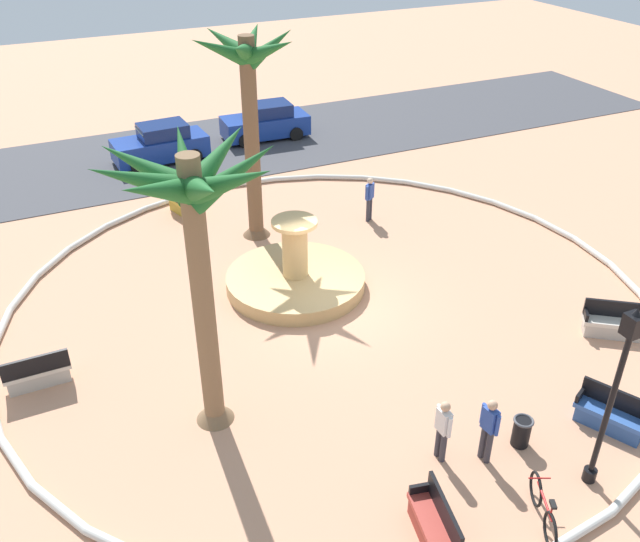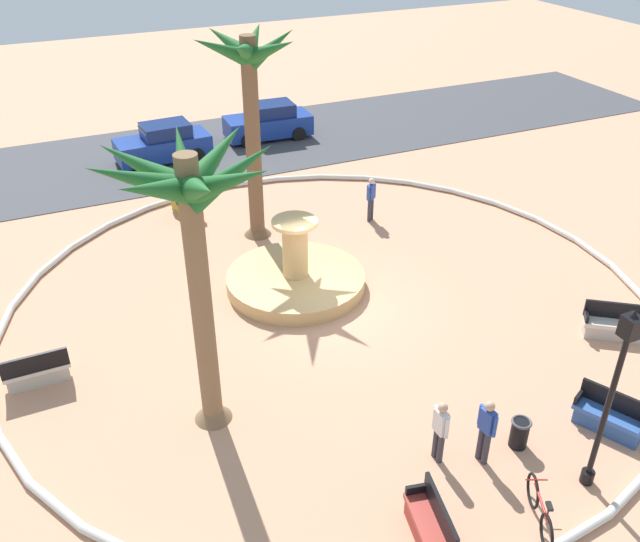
{
  "view_description": "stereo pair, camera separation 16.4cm",
  "coord_description": "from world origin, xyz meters",
  "px_view_note": "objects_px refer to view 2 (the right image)",
  "views": [
    {
      "loc": [
        -7.3,
        -14.98,
        11.24
      ],
      "look_at": [
        -0.17,
        0.41,
        1.0
      ],
      "focal_mm": 38.03,
      "sensor_mm": 36.0,
      "label": 1
    },
    {
      "loc": [
        -7.15,
        -15.05,
        11.24
      ],
      "look_at": [
        -0.17,
        0.41,
        1.0
      ],
      "focal_mm": 38.03,
      "sensor_mm": 36.0,
      "label": 2
    }
  ],
  "objects_px": {
    "bench_east": "(609,418)",
    "parked_car_leftmost": "(164,144)",
    "bench_southwest": "(186,206)",
    "palm_tree_by_curb": "(250,94)",
    "person_cyclist_photo": "(440,428)",
    "bench_southeast": "(37,372)",
    "palm_tree_near_fountain": "(192,221)",
    "trash_bin": "(520,433)",
    "bench_north": "(430,529)",
    "lamppost": "(613,388)",
    "bicycle_red_frame": "(540,510)",
    "parked_car_second": "(269,122)",
    "bench_west": "(613,326)",
    "fountain": "(296,278)",
    "person_pedestrian_stroll": "(371,197)",
    "person_cyclist_helmet": "(486,428)"
  },
  "relations": [
    {
      "from": "bench_west",
      "to": "person_cyclist_photo",
      "type": "xyz_separation_m",
      "value": [
        -6.83,
        -1.83,
        0.54
      ]
    },
    {
      "from": "fountain",
      "to": "person_cyclist_photo",
      "type": "distance_m",
      "value": 7.8
    },
    {
      "from": "bench_north",
      "to": "parked_car_second",
      "type": "relative_size",
      "value": 0.41
    },
    {
      "from": "person_pedestrian_stroll",
      "to": "bench_east",
      "type": "bearing_deg",
      "value": -90.25
    },
    {
      "from": "bench_southeast",
      "to": "person_cyclist_photo",
      "type": "bearing_deg",
      "value": -38.96
    },
    {
      "from": "bench_north",
      "to": "fountain",
      "type": "bearing_deg",
      "value": 82.94
    },
    {
      "from": "person_cyclist_helmet",
      "to": "parked_car_leftmost",
      "type": "bearing_deg",
      "value": 96.34
    },
    {
      "from": "trash_bin",
      "to": "bench_southeast",
      "type": "bearing_deg",
      "value": 145.2
    },
    {
      "from": "palm_tree_by_curb",
      "to": "parked_car_second",
      "type": "distance_m",
      "value": 10.64
    },
    {
      "from": "bench_east",
      "to": "bench_southeast",
      "type": "xyz_separation_m",
      "value": [
        -11.8,
        7.13,
        0.0
      ]
    },
    {
      "from": "bench_east",
      "to": "bench_southwest",
      "type": "xyz_separation_m",
      "value": [
        -5.96,
        15.01,
        0.0
      ]
    },
    {
      "from": "bench_north",
      "to": "parked_car_second",
      "type": "distance_m",
      "value": 22.85
    },
    {
      "from": "bench_southwest",
      "to": "bench_east",
      "type": "bearing_deg",
      "value": -68.35
    },
    {
      "from": "person_pedestrian_stroll",
      "to": "fountain",
      "type": "bearing_deg",
      "value": -143.86
    },
    {
      "from": "person_cyclist_photo",
      "to": "parked_car_second",
      "type": "xyz_separation_m",
      "value": [
        3.8,
        20.53,
        -0.11
      ]
    },
    {
      "from": "bench_southeast",
      "to": "bicycle_red_frame",
      "type": "distance_m",
      "value": 12.13
    },
    {
      "from": "palm_tree_by_curb",
      "to": "trash_bin",
      "type": "height_order",
      "value": "palm_tree_by_curb"
    },
    {
      "from": "palm_tree_by_curb",
      "to": "person_cyclist_photo",
      "type": "bearing_deg",
      "value": -89.93
    },
    {
      "from": "person_pedestrian_stroll",
      "to": "parked_car_leftmost",
      "type": "xyz_separation_m",
      "value": [
        -5.49,
        8.85,
        -0.15
      ]
    },
    {
      "from": "palm_tree_by_curb",
      "to": "bench_north",
      "type": "relative_size",
      "value": 4.24
    },
    {
      "from": "trash_bin",
      "to": "parked_car_leftmost",
      "type": "xyz_separation_m",
      "value": [
        -3.24,
        20.13,
        0.39
      ]
    },
    {
      "from": "palm_tree_near_fountain",
      "to": "person_cyclist_photo",
      "type": "relative_size",
      "value": 4.3
    },
    {
      "from": "person_cyclist_photo",
      "to": "parked_car_second",
      "type": "distance_m",
      "value": 20.88
    },
    {
      "from": "bench_west",
      "to": "person_pedestrian_stroll",
      "type": "xyz_separation_m",
      "value": [
        -2.72,
        9.04,
        0.59
      ]
    },
    {
      "from": "bench_east",
      "to": "parked_car_leftmost",
      "type": "distance_m",
      "value": 21.3
    },
    {
      "from": "bench_southeast",
      "to": "palm_tree_near_fountain",
      "type": "bearing_deg",
      "value": -39.87
    },
    {
      "from": "bench_east",
      "to": "palm_tree_by_curb",
      "type": "bearing_deg",
      "value": 108.16
    },
    {
      "from": "trash_bin",
      "to": "person_cyclist_photo",
      "type": "height_order",
      "value": "person_cyclist_photo"
    },
    {
      "from": "bench_west",
      "to": "bench_southeast",
      "type": "height_order",
      "value": "same"
    },
    {
      "from": "bench_north",
      "to": "bench_southwest",
      "type": "xyz_separation_m",
      "value": [
        -0.6,
        15.87,
        0.0
      ]
    },
    {
      "from": "bench_north",
      "to": "person_cyclist_photo",
      "type": "xyz_separation_m",
      "value": [
        1.3,
        1.74,
        0.54
      ]
    },
    {
      "from": "palm_tree_by_curb",
      "to": "person_cyclist_helmet",
      "type": "bearing_deg",
      "value": -85.83
    },
    {
      "from": "bench_southeast",
      "to": "bicycle_red_frame",
      "type": "xyz_separation_m",
      "value": [
        8.62,
        -8.54,
        0.04
      ]
    },
    {
      "from": "person_cyclist_photo",
      "to": "person_pedestrian_stroll",
      "type": "xyz_separation_m",
      "value": [
        4.11,
        10.87,
        0.04
      ]
    },
    {
      "from": "bench_east",
      "to": "person_cyclist_photo",
      "type": "bearing_deg",
      "value": 167.86
    },
    {
      "from": "parked_car_second",
      "to": "palm_tree_by_curb",
      "type": "bearing_deg",
      "value": -112.98
    },
    {
      "from": "bench_west",
      "to": "lamppost",
      "type": "distance_m",
      "value": 6.09
    },
    {
      "from": "bench_east",
      "to": "parked_car_leftmost",
      "type": "xyz_separation_m",
      "value": [
        -5.44,
        20.59,
        0.43
      ]
    },
    {
      "from": "bench_southwest",
      "to": "person_pedestrian_stroll",
      "type": "bearing_deg",
      "value": -28.55
    },
    {
      "from": "palm_tree_near_fountain",
      "to": "lamppost",
      "type": "relative_size",
      "value": 1.56
    },
    {
      "from": "lamppost",
      "to": "bicycle_red_frame",
      "type": "distance_m",
      "value": 2.78
    },
    {
      "from": "palm_tree_near_fountain",
      "to": "bicycle_red_frame",
      "type": "height_order",
      "value": "palm_tree_near_fountain"
    },
    {
      "from": "bench_north",
      "to": "parked_car_leftmost",
      "type": "distance_m",
      "value": 21.45
    },
    {
      "from": "bench_southeast",
      "to": "parked_car_second",
      "type": "distance_m",
      "value": 18.36
    },
    {
      "from": "lamppost",
      "to": "person_pedestrian_stroll",
      "type": "distance_m",
      "value": 12.93
    },
    {
      "from": "palm_tree_by_curb",
      "to": "bicycle_red_frame",
      "type": "distance_m",
      "value": 14.6
    },
    {
      "from": "palm_tree_by_curb",
      "to": "lamppost",
      "type": "xyz_separation_m",
      "value": [
        2.54,
        -13.4,
        -2.43
      ]
    },
    {
      "from": "bench_west",
      "to": "trash_bin",
      "type": "xyz_separation_m",
      "value": [
        -4.96,
        -2.24,
        0.04
      ]
    },
    {
      "from": "palm_tree_near_fountain",
      "to": "bicycle_red_frame",
      "type": "distance_m",
      "value": 8.87
    },
    {
      "from": "bench_east",
      "to": "person_cyclist_helmet",
      "type": "xyz_separation_m",
      "value": [
        -3.2,
        0.43,
        0.59
      ]
    }
  ]
}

